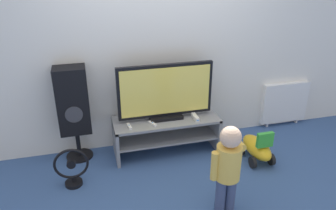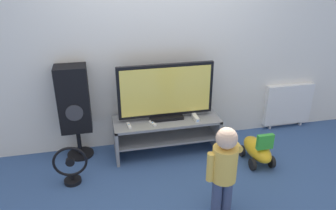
# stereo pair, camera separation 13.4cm
# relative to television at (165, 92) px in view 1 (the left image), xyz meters

# --- Properties ---
(ground_plane) EXTENTS (16.00, 16.00, 0.00)m
(ground_plane) POSITION_rel_television_xyz_m (0.00, -0.26, -0.78)
(ground_plane) COLOR #38568C
(wall_back) EXTENTS (10.00, 0.06, 2.60)m
(wall_back) POSITION_rel_television_xyz_m (0.00, 0.30, 0.52)
(wall_back) COLOR silver
(wall_back) RESTS_ON ground_plane
(tv_stand) EXTENTS (1.28, 0.48, 0.45)m
(tv_stand) POSITION_rel_television_xyz_m (0.00, -0.02, -0.48)
(tv_stand) COLOR gray
(tv_stand) RESTS_ON ground_plane
(television) EXTENTS (1.14, 0.20, 0.68)m
(television) POSITION_rel_television_xyz_m (0.00, 0.00, 0.00)
(television) COLOR black
(television) RESTS_ON tv_stand
(game_console) EXTENTS (0.05, 0.18, 0.05)m
(game_console) POSITION_rel_television_xyz_m (0.34, -0.12, -0.31)
(game_console) COLOR white
(game_console) RESTS_ON tv_stand
(remote_primary) EXTENTS (0.05, 0.13, 0.03)m
(remote_primary) POSITION_rel_television_xyz_m (-0.46, -0.12, -0.32)
(remote_primary) COLOR white
(remote_primary) RESTS_ON tv_stand
(remote_secondary) EXTENTS (0.08, 0.13, 0.03)m
(remote_secondary) POSITION_rel_television_xyz_m (-0.19, -0.12, -0.32)
(remote_secondary) COLOR white
(remote_secondary) RESTS_ON tv_stand
(child) EXTENTS (0.34, 0.50, 0.90)m
(child) POSITION_rel_television_xyz_m (0.28, -1.18, -0.25)
(child) COLOR #3F4C72
(child) RESTS_ON ground_plane
(speaker_tower) EXTENTS (0.35, 0.32, 1.14)m
(speaker_tower) POSITION_rel_television_xyz_m (-1.06, 0.12, -0.06)
(speaker_tower) COLOR black
(speaker_tower) RESTS_ON ground_plane
(floor_fan) EXTENTS (0.36, 0.18, 0.45)m
(floor_fan) POSITION_rel_television_xyz_m (-1.13, -0.43, -0.58)
(floor_fan) COLOR black
(floor_fan) RESTS_ON ground_plane
(ride_on_toy) EXTENTS (0.28, 0.53, 0.44)m
(ride_on_toy) POSITION_rel_television_xyz_m (1.00, -0.50, -0.62)
(ride_on_toy) COLOR gold
(ride_on_toy) RESTS_ON ground_plane
(radiator) EXTENTS (0.69, 0.08, 0.64)m
(radiator) POSITION_rel_television_xyz_m (1.81, 0.23, -0.43)
(radiator) COLOR white
(radiator) RESTS_ON ground_plane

